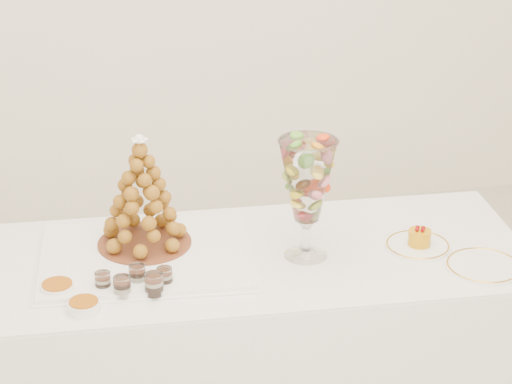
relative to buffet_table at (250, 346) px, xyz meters
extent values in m
cube|color=white|center=(0.00, 0.00, 0.00)|extent=(1.81, 0.81, 0.67)
cube|color=white|center=(0.00, 0.00, 0.33)|extent=(1.80, 0.81, 0.01)
cube|color=white|center=(-0.32, 0.04, 0.35)|extent=(0.69, 0.54, 0.02)
cylinder|color=white|center=(0.17, -0.04, 0.35)|extent=(0.14, 0.14, 0.02)
cylinder|color=white|center=(0.17, -0.04, 0.41)|extent=(0.03, 0.03, 0.09)
sphere|color=white|center=(0.17, -0.04, 0.45)|extent=(0.04, 0.04, 0.04)
cylinder|color=white|center=(0.54, -0.06, 0.34)|extent=(0.21, 0.21, 0.01)
cylinder|color=white|center=(0.69, -0.23, 0.34)|extent=(0.23, 0.23, 0.01)
cylinder|color=white|center=(-0.47, -0.13, 0.37)|extent=(0.05, 0.05, 0.06)
cylinder|color=white|center=(-0.36, -0.11, 0.37)|extent=(0.06, 0.06, 0.07)
cylinder|color=white|center=(-0.29, -0.14, 0.37)|extent=(0.06, 0.06, 0.06)
cylinder|color=white|center=(-0.41, -0.17, 0.37)|extent=(0.06, 0.06, 0.07)
cylinder|color=white|center=(-0.32, -0.19, 0.37)|extent=(0.06, 0.06, 0.07)
cylinder|color=white|center=(-0.60, -0.11, 0.35)|extent=(0.10, 0.10, 0.03)
cylinder|color=white|center=(-0.53, -0.22, 0.35)|extent=(0.09, 0.09, 0.03)
cylinder|color=brown|center=(-0.32, 0.11, 0.36)|extent=(0.30, 0.30, 0.01)
cone|color=#895615|center=(-0.32, 0.11, 0.54)|extent=(0.28, 0.28, 0.36)
sphere|color=white|center=(-0.32, 0.11, 0.71)|extent=(0.04, 0.04, 0.04)
cylinder|color=#CE8B09|center=(0.54, -0.06, 0.37)|extent=(0.07, 0.07, 0.05)
sphere|color=#7E0407|center=(0.55, -0.06, 0.40)|extent=(0.01, 0.01, 0.01)
sphere|color=#7E0407|center=(0.54, -0.05, 0.40)|extent=(0.01, 0.01, 0.01)
sphere|color=#7E0407|center=(0.53, -0.07, 0.40)|extent=(0.01, 0.01, 0.01)
sphere|color=#7E0407|center=(0.54, -0.08, 0.40)|extent=(0.01, 0.01, 0.01)
camera|label=1|loc=(-0.58, -2.71, 1.83)|focal=70.00mm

